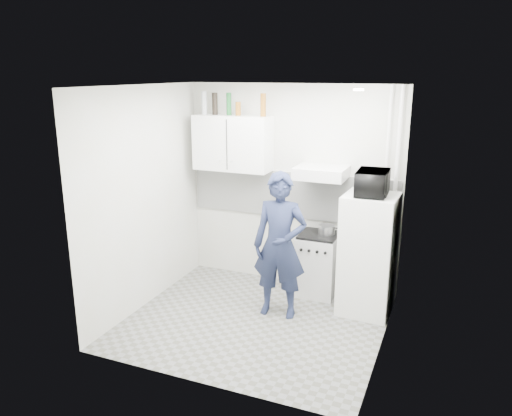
% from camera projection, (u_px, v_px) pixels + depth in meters
% --- Properties ---
extents(floor, '(2.80, 2.80, 0.00)m').
position_uv_depth(floor, '(255.00, 322.00, 5.65)').
color(floor, slate).
rests_on(floor, ground).
extents(ceiling, '(2.80, 2.80, 0.00)m').
position_uv_depth(ceiling, '(254.00, 86.00, 4.96)').
color(ceiling, white).
rests_on(ceiling, wall_back).
extents(wall_back, '(2.80, 0.00, 2.80)m').
position_uv_depth(wall_back, '(292.00, 187.00, 6.42)').
color(wall_back, silver).
rests_on(wall_back, floor).
extents(wall_left, '(0.00, 2.60, 2.60)m').
position_uv_depth(wall_left, '(144.00, 199.00, 5.82)').
color(wall_left, silver).
rests_on(wall_left, floor).
extents(wall_right, '(0.00, 2.60, 2.60)m').
position_uv_depth(wall_right, '(389.00, 227.00, 4.79)').
color(wall_right, silver).
rests_on(wall_right, floor).
extents(person, '(0.65, 0.46, 1.68)m').
position_uv_depth(person, '(280.00, 246.00, 5.63)').
color(person, '#1A213C').
rests_on(person, floor).
extents(stove, '(0.48, 0.48, 0.77)m').
position_uv_depth(stove, '(318.00, 265.00, 6.27)').
color(stove, silver).
rests_on(stove, floor).
extents(fridge, '(0.61, 0.61, 1.41)m').
position_uv_depth(fridge, '(368.00, 254.00, 5.73)').
color(fridge, white).
rests_on(fridge, floor).
extents(stove_top, '(0.46, 0.46, 0.03)m').
position_uv_depth(stove_top, '(319.00, 235.00, 6.17)').
color(stove_top, black).
rests_on(stove_top, stove).
extents(saucepan, '(0.20, 0.20, 0.11)m').
position_uv_depth(saucepan, '(327.00, 230.00, 6.15)').
color(saucepan, silver).
rests_on(saucepan, stove_top).
extents(microwave, '(0.51, 0.36, 0.28)m').
position_uv_depth(microwave, '(373.00, 183.00, 5.51)').
color(microwave, black).
rests_on(microwave, fridge).
extents(bottle_a, '(0.07, 0.07, 0.29)m').
position_uv_depth(bottle_a, '(204.00, 103.00, 6.41)').
color(bottle_a, '#B2B7BC').
rests_on(bottle_a, upper_cabinet).
extents(bottle_b, '(0.07, 0.07, 0.28)m').
position_uv_depth(bottle_b, '(215.00, 104.00, 6.35)').
color(bottle_b, black).
rests_on(bottle_b, upper_cabinet).
extents(bottle_d, '(0.06, 0.06, 0.28)m').
position_uv_depth(bottle_d, '(229.00, 104.00, 6.28)').
color(bottle_d, '#144C1E').
rests_on(bottle_d, upper_cabinet).
extents(canister_a, '(0.07, 0.07, 0.17)m').
position_uv_depth(canister_a, '(238.00, 109.00, 6.25)').
color(canister_a, brown).
rests_on(canister_a, upper_cabinet).
extents(bottle_e, '(0.07, 0.07, 0.28)m').
position_uv_depth(bottle_e, '(263.00, 105.00, 6.11)').
color(bottle_e, brown).
rests_on(bottle_e, upper_cabinet).
extents(upper_cabinet, '(1.00, 0.35, 0.70)m').
position_uv_depth(upper_cabinet, '(233.00, 143.00, 6.39)').
color(upper_cabinet, white).
rests_on(upper_cabinet, wall_back).
extents(range_hood, '(0.60, 0.50, 0.14)m').
position_uv_depth(range_hood, '(321.00, 173.00, 5.96)').
color(range_hood, silver).
rests_on(range_hood, wall_back).
extents(backsplash, '(2.74, 0.03, 0.60)m').
position_uv_depth(backsplash, '(291.00, 195.00, 6.43)').
color(backsplash, white).
rests_on(backsplash, wall_back).
extents(pipe_a, '(0.05, 0.05, 2.60)m').
position_uv_depth(pipe_a, '(394.00, 198.00, 5.87)').
color(pipe_a, silver).
rests_on(pipe_a, floor).
extents(pipe_b, '(0.04, 0.04, 2.60)m').
position_uv_depth(pipe_b, '(384.00, 197.00, 5.91)').
color(pipe_b, silver).
rests_on(pipe_b, floor).
extents(ceiling_spot_fixture, '(0.10, 0.10, 0.02)m').
position_uv_depth(ceiling_spot_fixture, '(359.00, 90.00, 4.78)').
color(ceiling_spot_fixture, white).
rests_on(ceiling_spot_fixture, ceiling).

